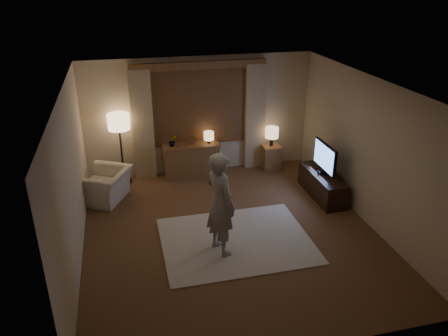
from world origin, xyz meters
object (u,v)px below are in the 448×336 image
object	(u,v)px
sideboard	(192,161)
armchair	(105,186)
person	(220,204)
tv_stand	(322,185)
side_table	(271,157)

from	to	relation	value
sideboard	armchair	bearing A→B (deg)	-158.48
armchair	person	xyz separation A→B (m)	(1.83, -2.27, 0.57)
tv_stand	person	bearing A→B (deg)	-150.31
armchair	person	size ratio (longest dim) A/B	0.56
side_table	person	bearing A→B (deg)	-122.61
sideboard	armchair	world-z (taller)	sideboard
person	armchair	bearing A→B (deg)	17.91
armchair	person	distance (m)	2.97
person	sideboard	bearing A→B (deg)	-21.85
side_table	tv_stand	bearing A→B (deg)	-70.46
sideboard	side_table	distance (m)	1.85
side_table	tv_stand	size ratio (longest dim) A/B	0.40
sideboard	tv_stand	world-z (taller)	sideboard
sideboard	tv_stand	distance (m)	2.89
armchair	side_table	xyz separation A→B (m)	(3.72, 0.69, -0.04)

